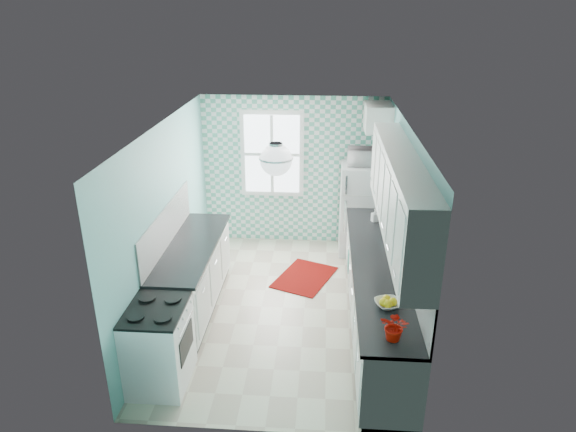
# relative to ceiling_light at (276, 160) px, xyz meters

# --- Properties ---
(floor) EXTENTS (3.00, 4.40, 0.02)m
(floor) POSITION_rel_ceiling_light_xyz_m (0.00, 0.80, -2.33)
(floor) COLOR beige
(floor) RESTS_ON ground
(ceiling) EXTENTS (3.00, 4.40, 0.02)m
(ceiling) POSITION_rel_ceiling_light_xyz_m (0.00, 0.80, 0.19)
(ceiling) COLOR white
(ceiling) RESTS_ON wall_back
(wall_back) EXTENTS (3.00, 0.02, 2.50)m
(wall_back) POSITION_rel_ceiling_light_xyz_m (0.00, 3.01, -1.07)
(wall_back) COLOR #75C3BE
(wall_back) RESTS_ON floor
(wall_front) EXTENTS (3.00, 0.02, 2.50)m
(wall_front) POSITION_rel_ceiling_light_xyz_m (0.00, -1.41, -1.07)
(wall_front) COLOR #75C3BE
(wall_front) RESTS_ON floor
(wall_left) EXTENTS (0.02, 4.40, 2.50)m
(wall_left) POSITION_rel_ceiling_light_xyz_m (-1.51, 0.80, -1.07)
(wall_left) COLOR #75C3BE
(wall_left) RESTS_ON floor
(wall_right) EXTENTS (0.02, 4.40, 2.50)m
(wall_right) POSITION_rel_ceiling_light_xyz_m (1.51, 0.80, -1.07)
(wall_right) COLOR #75C3BE
(wall_right) RESTS_ON floor
(accent_wall) EXTENTS (3.00, 0.01, 2.50)m
(accent_wall) POSITION_rel_ceiling_light_xyz_m (0.00, 2.99, -1.07)
(accent_wall) COLOR #54AE94
(accent_wall) RESTS_ON wall_back
(window) EXTENTS (1.04, 0.05, 1.44)m
(window) POSITION_rel_ceiling_light_xyz_m (-0.35, 2.96, -0.77)
(window) COLOR white
(window) RESTS_ON wall_back
(backsplash_right) EXTENTS (0.02, 3.60, 0.51)m
(backsplash_right) POSITION_rel_ceiling_light_xyz_m (1.49, 0.40, -1.13)
(backsplash_right) COLOR white
(backsplash_right) RESTS_ON wall_right
(backsplash_left) EXTENTS (0.02, 2.15, 0.51)m
(backsplash_left) POSITION_rel_ceiling_light_xyz_m (-1.49, 0.73, -1.13)
(backsplash_left) COLOR white
(backsplash_left) RESTS_ON wall_left
(upper_cabinets_right) EXTENTS (0.33, 3.20, 0.90)m
(upper_cabinets_right) POSITION_rel_ceiling_light_xyz_m (1.33, 0.20, -0.42)
(upper_cabinets_right) COLOR white
(upper_cabinets_right) RESTS_ON wall_right
(upper_cabinet_fridge) EXTENTS (0.40, 0.74, 0.40)m
(upper_cabinet_fridge) POSITION_rel_ceiling_light_xyz_m (1.30, 2.63, -0.07)
(upper_cabinet_fridge) COLOR white
(upper_cabinet_fridge) RESTS_ON wall_right
(ceiling_light) EXTENTS (0.34, 0.34, 0.35)m
(ceiling_light) POSITION_rel_ceiling_light_xyz_m (0.00, 0.00, 0.00)
(ceiling_light) COLOR silver
(ceiling_light) RESTS_ON ceiling
(base_cabinets_right) EXTENTS (0.60, 3.60, 0.90)m
(base_cabinets_right) POSITION_rel_ceiling_light_xyz_m (1.20, 0.40, -1.87)
(base_cabinets_right) COLOR white
(base_cabinets_right) RESTS_ON floor
(countertop_right) EXTENTS (0.63, 3.60, 0.04)m
(countertop_right) POSITION_rel_ceiling_light_xyz_m (1.19, 0.40, -1.40)
(countertop_right) COLOR black
(countertop_right) RESTS_ON base_cabinets_right
(base_cabinets_left) EXTENTS (0.60, 2.15, 0.90)m
(base_cabinets_left) POSITION_rel_ceiling_light_xyz_m (-1.20, 0.73, -1.87)
(base_cabinets_left) COLOR white
(base_cabinets_left) RESTS_ON floor
(countertop_left) EXTENTS (0.63, 2.15, 0.04)m
(countertop_left) POSITION_rel_ceiling_light_xyz_m (-1.19, 0.73, -1.40)
(countertop_left) COLOR black
(countertop_left) RESTS_ON base_cabinets_left
(fridge) EXTENTS (0.65, 0.65, 1.50)m
(fridge) POSITION_rel_ceiling_light_xyz_m (1.11, 2.63, -1.57)
(fridge) COLOR white
(fridge) RESTS_ON floor
(stove) EXTENTS (0.60, 0.75, 0.90)m
(stove) POSITION_rel_ceiling_light_xyz_m (-1.20, -0.75, -1.85)
(stove) COLOR white
(stove) RESTS_ON floor
(sink) EXTENTS (0.53, 0.44, 0.53)m
(sink) POSITION_rel_ceiling_light_xyz_m (1.20, 1.53, -1.39)
(sink) COLOR silver
(sink) RESTS_ON countertop_right
(rug) EXTENTS (1.03, 1.20, 0.02)m
(rug) POSITION_rel_ceiling_light_xyz_m (0.26, 1.64, -2.32)
(rug) COLOR maroon
(rug) RESTS_ON floor
(dish_towel) EXTENTS (0.10, 0.21, 0.33)m
(dish_towel) POSITION_rel_ceiling_light_xyz_m (0.89, 1.33, -1.84)
(dish_towel) COLOR #4FBFB2
(dish_towel) RESTS_ON base_cabinets_right
(fruit_bowl) EXTENTS (0.32, 0.32, 0.07)m
(fruit_bowl) POSITION_rel_ceiling_light_xyz_m (1.20, -0.57, -1.35)
(fruit_bowl) COLOR silver
(fruit_bowl) RESTS_ON countertop_right
(potted_plant) EXTENTS (0.33, 0.30, 0.29)m
(potted_plant) POSITION_rel_ceiling_light_xyz_m (1.20, -1.13, -1.24)
(potted_plant) COLOR red
(potted_plant) RESTS_ON countertop_right
(soap_bottle) EXTENTS (0.11, 0.11, 0.18)m
(soap_bottle) POSITION_rel_ceiling_light_xyz_m (1.25, 1.69, -1.29)
(soap_bottle) COLOR #96B4C9
(soap_bottle) RESTS_ON countertop_right
(microwave) EXTENTS (0.50, 0.35, 0.27)m
(microwave) POSITION_rel_ceiling_light_xyz_m (1.11, 2.63, -0.69)
(microwave) COLOR white
(microwave) RESTS_ON fridge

